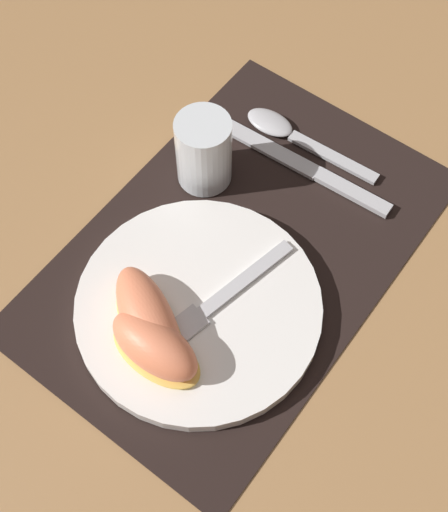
# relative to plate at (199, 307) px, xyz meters

# --- Properties ---
(ground_plane) EXTENTS (3.00, 3.00, 0.00)m
(ground_plane) POSITION_rel_plate_xyz_m (0.08, 0.01, -0.01)
(ground_plane) COLOR #A37547
(placemat) EXTENTS (0.47, 0.30, 0.00)m
(placemat) POSITION_rel_plate_xyz_m (0.08, 0.01, -0.01)
(placemat) COLOR black
(placemat) RESTS_ON ground_plane
(plate) EXTENTS (0.25, 0.25, 0.02)m
(plate) POSITION_rel_plate_xyz_m (0.00, 0.00, 0.00)
(plate) COLOR white
(plate) RESTS_ON placemat
(juice_glass) EXTENTS (0.06, 0.06, 0.09)m
(juice_glass) POSITION_rel_plate_xyz_m (0.14, 0.10, 0.03)
(juice_glass) COLOR silver
(juice_glass) RESTS_ON placemat
(knife) EXTENTS (0.03, 0.23, 0.01)m
(knife) POSITION_rel_plate_xyz_m (0.21, 0.01, -0.01)
(knife) COLOR #BCBCC1
(knife) RESTS_ON placemat
(spoon) EXTENTS (0.04, 0.17, 0.01)m
(spoon) POSITION_rel_plate_xyz_m (0.24, 0.06, -0.00)
(spoon) COLOR #BCBCC1
(spoon) RESTS_ON placemat
(fork) EXTENTS (0.19, 0.06, 0.00)m
(fork) POSITION_rel_plate_xyz_m (0.00, -0.01, 0.01)
(fork) COLOR #BCBCC1
(fork) RESTS_ON plate
(citrus_wedge_0) EXTENTS (0.11, 0.14, 0.04)m
(citrus_wedge_0) POSITION_rel_plate_xyz_m (-0.05, 0.02, 0.03)
(citrus_wedge_0) COLOR #F7C656
(citrus_wedge_0) RESTS_ON plate
(citrus_wedge_1) EXTENTS (0.05, 0.10, 0.05)m
(citrus_wedge_1) POSITION_rel_plate_xyz_m (-0.07, -0.00, 0.03)
(citrus_wedge_1) COLOR #F7C656
(citrus_wedge_1) RESTS_ON plate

